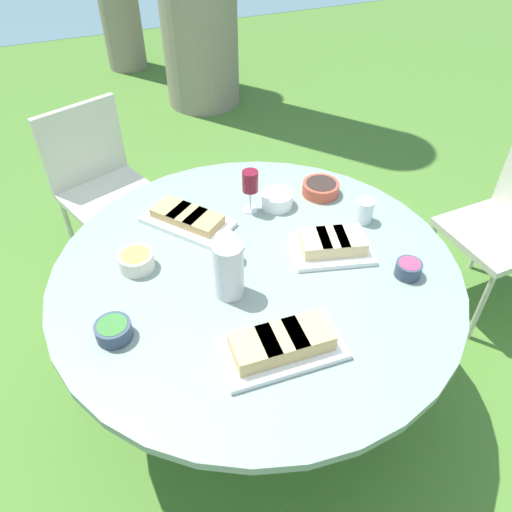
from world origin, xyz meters
The scene contains 16 objects.
ground_plane centered at (0.00, 0.00, 0.00)m, with size 40.00×40.00×0.00m, color #4C7A2D.
river_strip centered at (0.00, 6.70, 0.00)m, with size 40.00×3.13×0.01m.
dining_table centered at (0.00, 0.00, 0.64)m, with size 1.48×1.48×0.72m.
chair_near_right centered at (-0.43, 1.14, 0.52)m, with size 0.56×0.55×0.89m.
water_pitcher centered at (-0.13, -0.08, 0.83)m, with size 0.11×0.10×0.21m.
wine_glass centered at (0.11, 0.34, 0.86)m, with size 0.07×0.07×0.19m.
platter_bread_main centered at (-0.07, -0.38, 0.76)m, with size 0.39×0.21×0.08m.
platter_charcuterie centered at (-0.16, 0.35, 0.75)m, with size 0.37×0.39×0.06m.
platter_sandwich_side centered at (0.30, -0.02, 0.76)m, with size 0.34×0.27×0.07m.
bowl_fries centered at (-0.40, 0.17, 0.76)m, with size 0.13×0.13×0.06m.
bowl_salad centered at (-0.53, -0.13, 0.75)m, with size 0.11×0.11×0.06m.
bowl_olives centered at (0.44, 0.34, 0.75)m, with size 0.16×0.16×0.05m.
bowl_dip_red centered at (0.49, -0.23, 0.76)m, with size 0.09×0.09×0.06m.
bowl_dip_cream centered at (0.22, 0.33, 0.76)m, with size 0.13×0.13×0.06m.
cup_water_near centered at (0.51, 0.10, 0.77)m, with size 0.07×0.07×0.10m.
cup_water_far centered at (-0.08, 0.09, 0.78)m, with size 0.07×0.07×0.11m.
Camera 1 is at (-0.49, -1.23, 1.96)m, focal length 35.00 mm.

